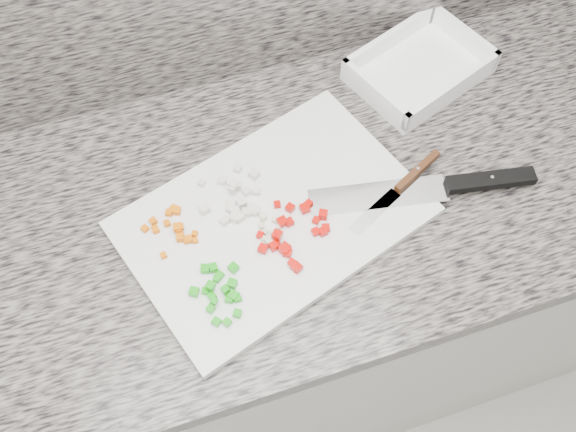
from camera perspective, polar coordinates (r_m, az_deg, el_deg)
name	(u,v)px	position (r m, az deg, el deg)	size (l,w,h in m)	color
cabinet	(248,311)	(1.52, -3.61, -8.46)	(3.92, 0.62, 0.86)	silver
countertop	(234,216)	(1.12, -4.86, -0.01)	(3.96, 0.64, 0.04)	#68625C
cutting_board	(273,218)	(1.08, -1.34, -0.16)	(0.48, 0.32, 0.02)	silver
carrot_pile	(173,226)	(1.07, -10.16, -0.92)	(0.09, 0.09, 0.02)	#DC6204
onion_pile	(237,200)	(1.08, -4.56, 1.42)	(0.12, 0.11, 0.02)	beige
green_pepper_pile	(220,290)	(1.01, -6.05, -6.53)	(0.09, 0.11, 0.02)	#149A0E
red_pepper_pile	(293,235)	(1.05, 0.46, -1.69)	(0.13, 0.14, 0.02)	#C20902
garlic_pile	(269,232)	(1.05, -1.70, -1.41)	(0.04, 0.06, 0.01)	beige
chef_knife	(452,185)	(1.13, 14.39, 2.65)	(0.39, 0.11, 0.02)	#BBBDC2
paring_knife	(407,181)	(1.12, 10.50, 3.05)	(0.20, 0.11, 0.02)	#BBBDC2
tray	(419,69)	(1.29, 11.59, 12.68)	(0.30, 0.25, 0.05)	white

